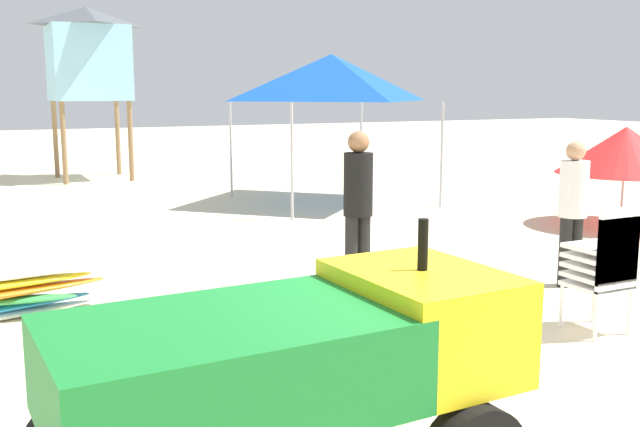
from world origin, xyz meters
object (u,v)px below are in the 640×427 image
object	(u,v)px
beach_umbrella_left	(625,150)
lifeguard_tower	(88,54)
lifeguard_near_left	(573,204)
lifeguard_near_center	(358,200)
stacked_plastic_chairs	(606,260)
popup_canopy	(331,78)
utility_cart	(298,363)
traffic_cone_near	(356,246)

from	to	relation	value
beach_umbrella_left	lifeguard_tower	bearing A→B (deg)	122.42
lifeguard_near_left	lifeguard_tower	size ratio (longest dim) A/B	0.39
lifeguard_near_center	beach_umbrella_left	distance (m)	6.11
stacked_plastic_chairs	beach_umbrella_left	world-z (taller)	beach_umbrella_left
popup_canopy	lifeguard_tower	world-z (taller)	lifeguard_tower
utility_cart	lifeguard_near_left	distance (m)	5.40
lifeguard_tower	traffic_cone_near	xyz separation A→B (m)	(1.44, -10.97, -2.84)
traffic_cone_near	lifeguard_near_left	bearing A→B (deg)	-50.14
beach_umbrella_left	stacked_plastic_chairs	bearing A→B (deg)	-139.59
utility_cart	popup_canopy	world-z (taller)	popup_canopy
utility_cart	lifeguard_near_center	bearing A→B (deg)	56.52
popup_canopy	traffic_cone_near	bearing A→B (deg)	-113.72
lifeguard_near_center	traffic_cone_near	world-z (taller)	lifeguard_near_center
stacked_plastic_chairs	traffic_cone_near	distance (m)	3.52
popup_canopy	beach_umbrella_left	bearing A→B (deg)	-55.49
stacked_plastic_chairs	popup_canopy	world-z (taller)	popup_canopy
stacked_plastic_chairs	lifeguard_near_center	distance (m)	2.63
stacked_plastic_chairs	popup_canopy	size ratio (longest dim) A/B	0.38
popup_canopy	beach_umbrella_left	xyz separation A→B (m)	(3.08, -4.48, -1.20)
popup_canopy	stacked_plastic_chairs	bearing A→B (deg)	-100.02
lifeguard_near_center	utility_cart	bearing A→B (deg)	-123.48
lifeguard_tower	beach_umbrella_left	bearing A→B (deg)	-57.58
lifeguard_near_left	popup_canopy	size ratio (longest dim) A/B	0.53
stacked_plastic_chairs	traffic_cone_near	xyz separation A→B (m)	(-0.69, 3.42, -0.46)
lifeguard_near_center	lifeguard_tower	size ratio (longest dim) A/B	0.42
stacked_plastic_chairs	lifeguard_near_center	xyz separation A→B (m)	(-1.33, 2.24, 0.34)
popup_canopy	lifeguard_near_center	bearing A→B (deg)	-114.65
utility_cart	lifeguard_near_center	world-z (taller)	lifeguard_near_center
utility_cart	lifeguard_tower	bearing A→B (deg)	84.38
lifeguard_near_left	lifeguard_tower	bearing A→B (deg)	103.48
traffic_cone_near	beach_umbrella_left	bearing A→B (deg)	4.94
utility_cart	lifeguard_tower	xyz separation A→B (m)	(1.55, 15.70, 2.30)
lifeguard_near_center	stacked_plastic_chairs	bearing A→B (deg)	-59.41
utility_cart	popup_canopy	size ratio (longest dim) A/B	0.82
lifeguard_near_left	popup_canopy	xyz separation A→B (m)	(0.49, 6.94, 1.50)
lifeguard_tower	traffic_cone_near	distance (m)	11.43
beach_umbrella_left	traffic_cone_near	size ratio (longest dim) A/B	4.54
lifeguard_near_left	beach_umbrella_left	world-z (taller)	lifeguard_near_left
lifeguard_near_left	beach_umbrella_left	size ratio (longest dim) A/B	0.76
stacked_plastic_chairs	lifeguard_tower	distance (m)	14.75
lifeguard_near_left	lifeguard_tower	xyz separation A→B (m)	(-3.11, 12.98, 2.13)
lifeguard_near_left	popup_canopy	distance (m)	7.11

